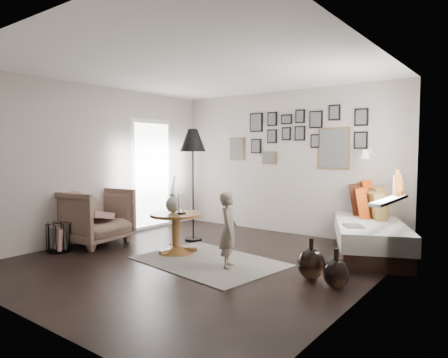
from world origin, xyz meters
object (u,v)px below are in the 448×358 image
Objects in this scene: demijohn_large at (311,263)px; daybed at (372,230)px; magazine_basket at (59,238)px; pedestal_table at (176,235)px; armchair at (94,216)px; demijohn_small at (336,273)px; child at (228,230)px; floor_lamp at (193,145)px; vase at (173,201)px.

daybed is at bearing 83.98° from demijohn_large.
magazine_basket is 3.73m from demijohn_large.
pedestal_table is 1.78× the size of magazine_basket.
armchair reaches higher than pedestal_table.
pedestal_table is at bearing 179.19° from demijohn_small.
child is (-1.05, -0.21, 0.30)m from demijohn_large.
armchair reaches higher than demijohn_large.
floor_lamp is (1.10, 1.17, 1.16)m from armchair.
child is at bearing -91.28° from armchair.
vase reaches higher than armchair.
pedestal_table is 1.71× the size of demijohn_small.
daybed reaches higher than armchair.
pedestal_table is 0.49m from vase.
daybed is (2.36, 1.77, -0.43)m from vase.
armchair is at bearing -165.84° from pedestal_table.
floor_lamp is 3.84× the size of demijohn_large.
demijohn_small is at bearing -118.42° from child.
demijohn_small is (2.83, -0.84, -1.45)m from floor_lamp.
demijohn_large is at bearing 16.71° from magazine_basket.
vase is (-0.08, 0.02, 0.49)m from pedestal_table.
armchair is at bearing -133.20° from floor_lamp.
armchair reaches higher than magazine_basket.
child is (2.53, 0.86, 0.28)m from magazine_basket.
vase is at bearing -178.28° from demijohn_large.
vase is 2.98m from daybed.
child is (1.05, -0.13, 0.21)m from pedestal_table.
demijohn_large is (2.48, -0.72, -1.43)m from floor_lamp.
child is at bearing 18.80° from magazine_basket.
pedestal_table is 1.40× the size of vase.
pedestal_table is 0.76× the size of armchair.
floor_lamp is 2.04m from child.
pedestal_table reaches higher than demijohn_small.
vase reaches higher than magazine_basket.
demijohn_small is (0.35, -0.12, -0.02)m from demijohn_large.
pedestal_table is 1.08m from child.
demijohn_large is 1.11m from child.
daybed is 4.71× the size of demijohn_large.
child is (-1.23, -1.92, 0.16)m from daybed.
vase is at bearing 35.84° from magazine_basket.
vase is 1.17m from child.
magazine_basket is (-1.40, -1.01, -0.55)m from vase.
demijohn_small is at bearing -1.24° from vase.
vase is at bearing 50.32° from child.
magazine_basket is (-1.10, -1.79, -1.40)m from floor_lamp.
floor_lamp is 4.22× the size of demijohn_small.
pedestal_table is at bearing -14.04° from vase.
magazine_basket is 0.88× the size of demijohn_large.
pedestal_table is 1.56× the size of demijohn_large.
demijohn_large is (2.18, 0.07, -0.58)m from vase.
pedestal_table is 1.54m from armchair.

